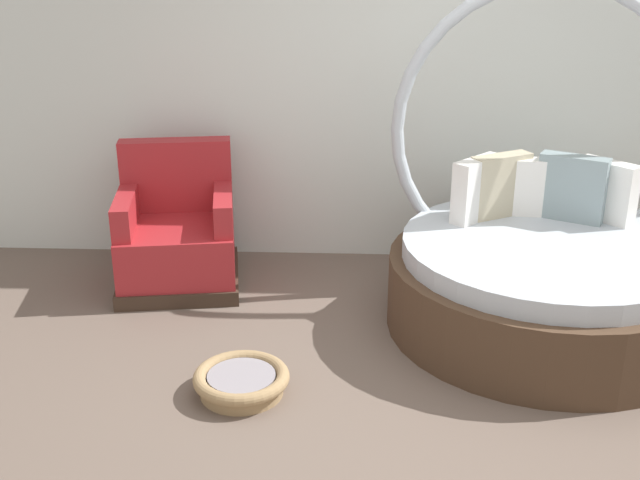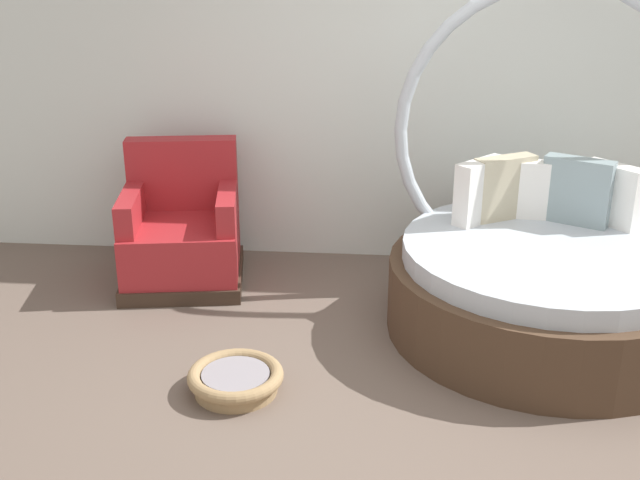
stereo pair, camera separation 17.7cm
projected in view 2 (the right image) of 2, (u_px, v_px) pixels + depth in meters
The scene contains 5 objects.
ground_plane at pixel (426, 413), 4.05m from camera, with size 8.00×8.00×0.02m, color #66564C.
back_wall at pixel (425, 44), 5.43m from camera, with size 8.00×0.12×3.09m, color silver.
round_daybed at pixel (547, 266), 4.79m from camera, with size 1.90×1.90×2.05m.
red_armchair at pixel (182, 234), 5.45m from camera, with size 0.91×0.91×0.94m.
pet_basket at pixel (236, 379), 4.20m from camera, with size 0.51×0.51×0.13m.
Camera 2 is at (-0.24, -3.48, 2.30)m, focal length 44.63 mm.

